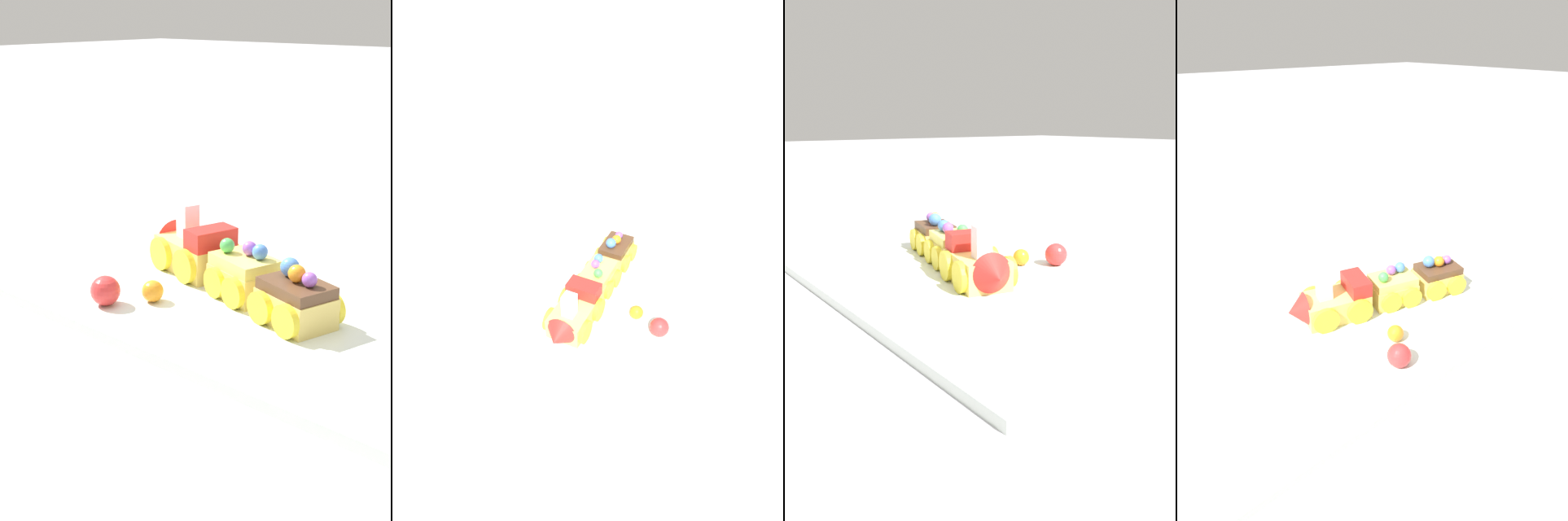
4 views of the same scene
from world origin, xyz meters
TOP-DOWN VIEW (x-y plane):
  - ground_plane at (0.00, 0.00)m, footprint 10.00×10.00m
  - display_board at (0.00, 0.00)m, footprint 0.66×0.36m
  - cake_train_locomotive at (0.08, -0.01)m, footprint 0.13×0.09m
  - cake_car_lemon at (-0.02, 0.02)m, footprint 0.09×0.08m
  - cake_car_chocolate at (-0.10, 0.04)m, footprint 0.09×0.08m
  - gumball_red at (0.07, 0.13)m, footprint 0.03×0.03m
  - gumball_orange at (0.04, 0.09)m, footprint 0.02×0.02m

SIDE VIEW (x-z plane):
  - ground_plane at x=0.00m, z-range 0.00..0.00m
  - display_board at x=0.00m, z-range 0.00..0.01m
  - gumball_orange at x=0.04m, z-range 0.01..0.04m
  - gumball_red at x=0.07m, z-range 0.01..0.04m
  - cake_car_chocolate at x=-0.10m, z-range 0.00..0.07m
  - cake_car_lemon at x=-0.02m, z-range 0.00..0.07m
  - cake_train_locomotive at x=0.08m, z-range 0.00..0.08m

